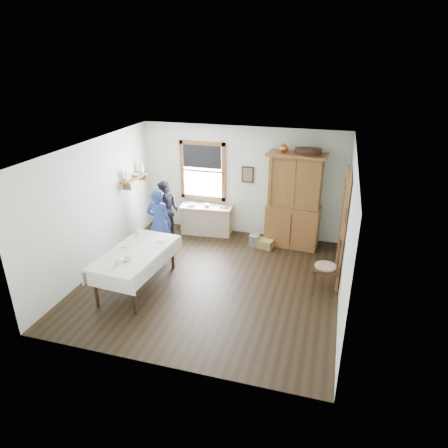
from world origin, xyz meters
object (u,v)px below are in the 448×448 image
at_px(china_hutch, 294,201).
at_px(work_counter, 207,220).
at_px(pail, 254,240).
at_px(wicker_basket, 265,244).
at_px(figure_dark, 166,212).
at_px(spindle_chair, 326,266).
at_px(woman_blue, 159,225).
at_px(dining_table, 137,269).

bearing_deg(china_hutch, work_counter, -177.44).
xyz_separation_m(pail, wicker_basket, (0.27, -0.05, -0.03)).
height_order(work_counter, china_hutch, china_hutch).
relative_size(work_counter, figure_dark, 0.96).
bearing_deg(spindle_chair, china_hutch, 114.88).
relative_size(work_counter, china_hutch, 0.58).
distance_m(china_hutch, pail, 1.33).
bearing_deg(figure_dark, wicker_basket, 7.66).
height_order(work_counter, woman_blue, woman_blue).
height_order(china_hutch, spindle_chair, china_hutch).
xyz_separation_m(work_counter, wicker_basket, (1.60, -0.43, -0.26)).
distance_m(dining_table, figure_dark, 2.32).
bearing_deg(pail, figure_dark, -176.95).
height_order(china_hutch, dining_table, china_hutch).
height_order(pail, figure_dark, figure_dark).
bearing_deg(wicker_basket, dining_table, -131.91).
height_order(china_hutch, woman_blue, china_hutch).
xyz_separation_m(china_hutch, woman_blue, (-2.78, -1.36, -0.38)).
bearing_deg(wicker_basket, china_hutch, 32.91).
height_order(pail, wicker_basket, pail).
bearing_deg(pail, work_counter, 164.03).
bearing_deg(spindle_chair, wicker_basket, 133.40).
bearing_deg(pail, dining_table, -127.41).
xyz_separation_m(china_hutch, wicker_basket, (-0.56, -0.36, -1.01)).
xyz_separation_m(china_hutch, figure_dark, (-3.03, -0.43, -0.45)).
distance_m(spindle_chair, woman_blue, 3.70).
distance_m(work_counter, spindle_chair, 3.61).
height_order(china_hutch, pail, china_hutch).
xyz_separation_m(dining_table, spindle_chair, (3.54, 0.83, 0.17)).
distance_m(pail, figure_dark, 2.26).
distance_m(work_counter, pail, 1.40).
distance_m(china_hutch, woman_blue, 3.12).
bearing_deg(pail, woman_blue, -151.67).
relative_size(dining_table, figure_dark, 1.45).
xyz_separation_m(work_counter, figure_dark, (-0.87, -0.50, 0.30)).
xyz_separation_m(wicker_basket, figure_dark, (-2.47, -0.07, 0.56)).
height_order(work_counter, dining_table, dining_table).
height_order(china_hutch, figure_dark, china_hutch).
bearing_deg(dining_table, figure_dark, 99.04).
bearing_deg(wicker_basket, work_counter, 164.93).
bearing_deg(wicker_basket, pail, 169.39).
bearing_deg(woman_blue, work_counter, -112.46).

